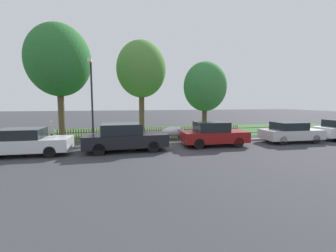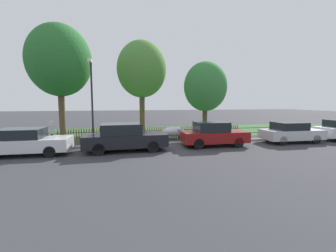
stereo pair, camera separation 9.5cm
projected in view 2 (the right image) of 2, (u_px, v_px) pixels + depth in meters
name	position (u px, v px, depth m)	size (l,w,h in m)	color
ground_plane	(161.00, 145.00, 14.15)	(120.00, 120.00, 0.00)	#38383D
kerb_stone	(161.00, 144.00, 14.24)	(41.73, 0.20, 0.12)	#9E998E
grass_strip	(148.00, 132.00, 20.19)	(41.73, 8.10, 0.01)	#33602D
park_fence	(155.00, 133.00, 16.22)	(41.73, 0.05, 0.89)	brown
parked_car_black_saloon	(26.00, 142.00, 11.34)	(4.19, 1.82, 1.36)	silver
parked_car_navy_estate	(124.00, 137.00, 12.37)	(4.54, 2.00, 1.51)	black
parked_car_red_compact	(213.00, 134.00, 13.70)	(4.00, 1.85, 1.48)	maroon
parked_car_white_van	(291.00, 132.00, 14.87)	(3.93, 1.77, 1.36)	#BCBCC1
covered_motorcycle	(174.00, 132.00, 15.81)	(1.86, 0.85, 0.96)	black
tree_nearest_kerb	(59.00, 61.00, 18.03)	(5.00, 5.00, 8.89)	brown
tree_behind_motorcycle	(142.00, 70.00, 20.48)	(4.48, 4.48, 8.25)	brown
tree_mid_park	(205.00, 87.00, 18.64)	(3.56, 3.56, 6.02)	#473828
pedestrian_near_fence	(52.00, 132.00, 13.66)	(0.38, 0.38, 1.56)	black
street_lamp	(92.00, 92.00, 13.36)	(0.20, 0.79, 5.14)	black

